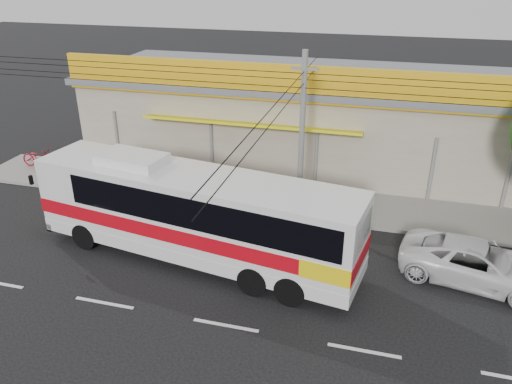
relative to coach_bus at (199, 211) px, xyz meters
The scene contains 9 objects.
ground 2.83m from the coach_bus, 18.72° to the right, with size 120.00×120.00×0.00m, color black.
sidewalk 5.98m from the coach_bus, 69.82° to the left, with size 30.00×3.20×0.15m, color slate.
lane_markings 4.19m from the coach_bus, 58.21° to the right, with size 50.00×0.12×0.01m, color silver, non-canonical shape.
storefront_building 11.06m from the coach_bus, 79.80° to the left, with size 22.60×9.20×5.70m.
coach_bus is the anchor object (origin of this frame).
motorbike_red 12.20m from the coach_bus, 152.63° to the left, with size 0.70×2.01×1.05m, color maroon.
motorbike_dark 8.24m from the coach_bus, 137.71° to the left, with size 0.51×1.81×1.09m, color black.
white_car 9.41m from the coach_bus, ahead, with size 2.27×4.92×1.37m, color silver.
utility_pole 6.10m from the coach_bus, 55.32° to the left, with size 34.00×14.00×6.81m.
Camera 1 is at (3.89, -13.43, 9.81)m, focal length 35.00 mm.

